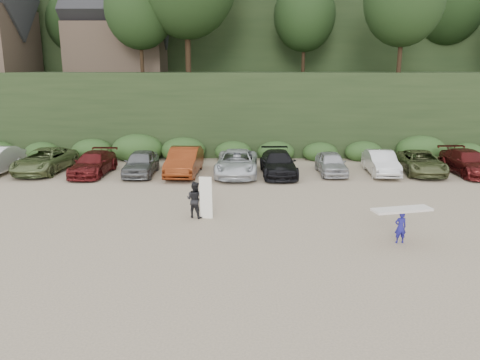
{
  "coord_description": "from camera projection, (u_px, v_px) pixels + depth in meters",
  "views": [
    {
      "loc": [
        -1.03,
        -18.07,
        6.41
      ],
      "look_at": [
        -1.27,
        3.0,
        1.3
      ],
      "focal_mm": 35.0,
      "sensor_mm": 36.0,
      "label": 1
    }
  ],
  "objects": [
    {
      "name": "parked_cars",
      "position": [
        210.0,
        162.0,
        28.56
      ],
      "size": [
        33.9,
        6.1,
        1.65
      ],
      "color": "#A4A3A8",
      "rests_on": "ground"
    },
    {
      "name": "child_surfer",
      "position": [
        401.0,
        220.0,
        17.29
      ],
      "size": [
        2.32,
        1.15,
        1.34
      ],
      "color": "navy",
      "rests_on": "ground"
    },
    {
      "name": "ground",
      "position": [
        270.0,
        228.0,
        19.06
      ],
      "size": [
        120.0,
        120.0,
        0.0
      ],
      "primitive_type": "plane",
      "color": "tan",
      "rests_on": "ground"
    },
    {
      "name": "hillside_backdrop",
      "position": [
        253.0,
        22.0,
        51.33
      ],
      "size": [
        90.0,
        41.5,
        28.0
      ],
      "color": "black",
      "rests_on": "ground"
    },
    {
      "name": "adult_surfer",
      "position": [
        196.0,
        199.0,
        20.26
      ],
      "size": [
        1.26,
        0.87,
        1.89
      ],
      "color": "black",
      "rests_on": "ground"
    }
  ]
}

